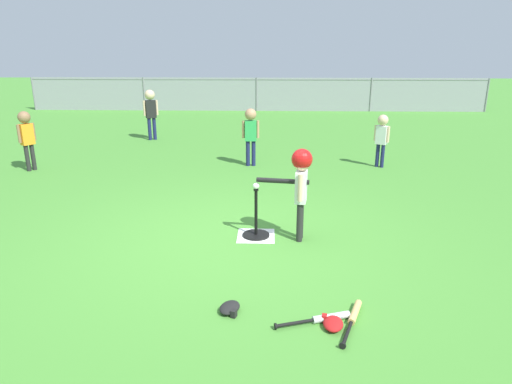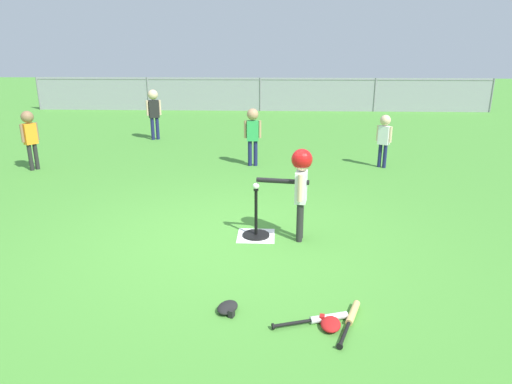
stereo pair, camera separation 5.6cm
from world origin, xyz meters
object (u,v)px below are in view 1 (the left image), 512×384
baseball_on_tee (256,186)px  spare_bat_silver (323,318)px  batting_tee (256,229)px  fielder_near_right (382,134)px  glove_by_plate (230,308)px  batter_child (301,176)px  fielder_near_left (151,108)px  fielder_deep_left (26,133)px  spare_bat_wood (353,316)px  fielder_deep_center (251,129)px  glove_near_bats (333,323)px

baseball_on_tee → spare_bat_silver: (0.61, -1.75, -0.59)m
batting_tee → fielder_near_right: 4.05m
spare_bat_silver → glove_by_plate: size_ratio=2.40×
batter_child → fielder_near_right: (1.70, 3.43, -0.14)m
glove_by_plate → baseball_on_tee: bearing=84.1°
baseball_on_tee → fielder_near_left: (-2.72, 5.84, 0.15)m
fielder_near_right → fielder_deep_left: bearing=-175.8°
fielder_near_right → spare_bat_wood: size_ratio=1.56×
fielder_near_left → baseball_on_tee: bearing=-65.0°
batter_child → fielder_deep_center: same height
fielder_deep_center → glove_by_plate: 5.04m
fielder_near_right → glove_near_bats: bearing=-106.4°
batter_child → glove_near_bats: 1.90m
spare_bat_silver → spare_bat_wood: 0.25m
baseball_on_tee → batter_child: batter_child is taller
baseball_on_tee → batter_child: 0.53m
glove_by_plate → fielder_near_right: bearing=64.5°
baseball_on_tee → glove_by_plate: 1.74m
spare_bat_silver → glove_by_plate: glove_by_plate is taller
spare_bat_wood → spare_bat_silver: bearing=-171.8°
batting_tee → fielder_deep_left: 5.13m
spare_bat_silver → glove_by_plate: bearing=171.1°
batter_child → glove_by_plate: bearing=-113.4°
batting_tee → fielder_deep_center: size_ratio=0.54×
batting_tee → fielder_deep_left: bearing=145.5°
batting_tee → fielder_deep_center: 3.43m
fielder_near_left → fielder_deep_center: 3.52m
fielder_deep_left → spare_bat_wood: (5.06, -4.60, -0.66)m
fielder_near_right → fielder_deep_center: bearing=179.6°
batter_child → fielder_near_right: size_ratio=1.10×
batter_child → spare_bat_wood: (0.36, -1.63, -0.74)m
spare_bat_wood → fielder_deep_left: bearing=137.7°
fielder_deep_center → spare_bat_wood: bearing=-78.1°
batting_tee → fielder_near_right: size_ratio=0.60×
fielder_near_right → spare_bat_wood: fielder_near_right is taller
fielder_near_left → fielder_deep_center: size_ratio=1.11×
spare_bat_silver → spare_bat_wood: (0.25, 0.04, -0.00)m
batting_tee → fielder_near_right: (2.20, 3.36, 0.54)m
glove_near_bats → spare_bat_wood: bearing=31.4°
batter_child → fielder_deep_left: batter_child is taller
glove_near_bats → batter_child: bearing=95.7°
batting_tee → fielder_near_left: bearing=115.0°
fielder_deep_left → fielder_near_right: fielder_deep_left is taller
spare_bat_silver → batter_child: bearing=93.7°
batter_child → glove_near_bats: batter_child is taller
spare_bat_wood → glove_by_plate: 1.03m
batter_child → fielder_near_left: fielder_near_left is taller
fielder_near_right → fielder_deep_center: 2.42m
glove_by_plate → spare_bat_silver: bearing=-8.9°
glove_by_plate → spare_bat_wood: bearing=-4.8°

